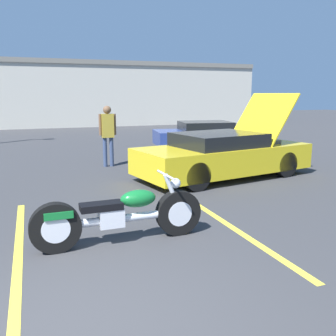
# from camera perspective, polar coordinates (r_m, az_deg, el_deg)

# --- Properties ---
(parking_stripe_foreground) EXTENTS (0.12, 4.60, 0.01)m
(parking_stripe_foreground) POSITION_cam_1_polar(r_m,az_deg,el_deg) (5.85, -21.82, -11.47)
(parking_stripe_foreground) COLOR yellow
(parking_stripe_foreground) RESTS_ON ground
(parking_stripe_middle) EXTENTS (0.12, 4.60, 0.01)m
(parking_stripe_middle) POSITION_cam_1_polar(r_m,az_deg,el_deg) (6.58, 8.67, -8.21)
(parking_stripe_middle) COLOR yellow
(parking_stripe_middle) RESTS_ON ground
(far_building) EXTENTS (32.00, 4.20, 4.40)m
(far_building) POSITION_cam_1_polar(r_m,az_deg,el_deg) (27.40, -20.15, 10.85)
(far_building) COLOR beige
(far_building) RESTS_ON ground
(motorcycle) EXTENTS (2.57, 0.70, 0.99)m
(motorcycle) POSITION_cam_1_polar(r_m,az_deg,el_deg) (5.59, -7.32, -7.20)
(motorcycle) COLOR black
(motorcycle) RESTS_ON ground
(show_car_hood_open) EXTENTS (4.96, 2.71, 2.20)m
(show_car_hood_open) POSITION_cam_1_polar(r_m,az_deg,el_deg) (9.99, 8.56, 2.03)
(show_car_hood_open) COLOR yellow
(show_car_hood_open) RESTS_ON ground
(parked_car_right_row) EXTENTS (4.56, 2.35, 1.10)m
(parked_car_right_row) POSITION_cam_1_polar(r_m,az_deg,el_deg) (15.21, 6.18, 4.99)
(parked_car_right_row) COLOR navy
(parked_car_right_row) RESTS_ON ground
(spectator_by_show_car) EXTENTS (0.52, 0.24, 1.84)m
(spectator_by_show_car) POSITION_cam_1_polar(r_m,az_deg,el_deg) (11.46, -9.18, 5.69)
(spectator_by_show_car) COLOR #38476B
(spectator_by_show_car) RESTS_ON ground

